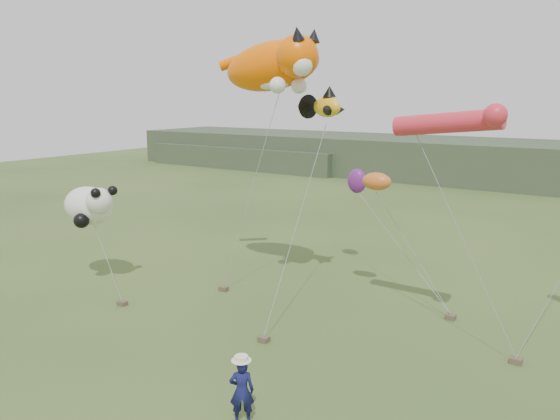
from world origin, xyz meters
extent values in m
plane|color=#385123|center=(0.00, 0.00, 0.00)|extent=(120.00, 120.00, 0.00)
cube|color=#2D3D28|center=(0.00, 45.00, 2.00)|extent=(90.00, 12.00, 4.00)
cube|color=#2D3D28|center=(-30.00, 42.00, 1.25)|extent=(25.00, 8.00, 2.50)
imported|color=#131547|center=(1.43, -1.24, 0.88)|extent=(0.76, 0.71, 1.75)
cube|color=brown|center=(-5.19, 6.09, 0.09)|extent=(0.36, 0.29, 0.19)
cube|color=brown|center=(-0.83, 2.93, 0.09)|extent=(0.36, 0.29, 0.19)
cube|color=brown|center=(6.71, 6.05, 0.09)|extent=(0.36, 0.29, 0.19)
cube|color=brown|center=(-7.51, 2.52, 0.09)|extent=(0.36, 0.29, 0.19)
cube|color=brown|center=(3.95, 8.42, 0.09)|extent=(0.36, 0.29, 0.19)
ellipsoid|color=#FF6200|center=(-3.72, 7.69, 9.48)|extent=(4.62, 2.19, 2.56)
sphere|color=#FF6200|center=(-1.94, 6.80, 9.75)|extent=(1.61, 1.61, 1.61)
cone|color=black|center=(-1.67, 6.35, 10.51)|extent=(0.50, 0.61, 0.60)
cone|color=black|center=(-1.49, 7.24, 10.51)|extent=(0.50, 0.58, 0.57)
sphere|color=white|center=(-1.58, 6.53, 9.39)|extent=(0.80, 0.80, 0.80)
ellipsoid|color=white|center=(-3.54, 7.42, 8.77)|extent=(1.57, 0.79, 0.49)
sphere|color=white|center=(-2.47, 6.26, 8.68)|extent=(0.63, 0.63, 0.63)
sphere|color=white|center=(-2.29, 7.51, 8.68)|extent=(0.63, 0.63, 0.63)
cylinder|color=#FF6200|center=(-6.04, 8.41, 9.84)|extent=(1.66, 1.22, 0.97)
ellipsoid|color=yellow|center=(-1.46, 8.29, 7.85)|extent=(1.69, 1.21, 0.85)
cone|color=black|center=(-2.78, 8.62, 7.85)|extent=(1.09, 1.21, 0.99)
cone|color=black|center=(-1.35, 8.29, 8.46)|extent=(0.55, 0.55, 0.44)
cone|color=black|center=(-1.13, 7.74, 7.74)|extent=(0.58, 0.62, 0.44)
cone|color=black|center=(-1.13, 8.84, 7.74)|extent=(0.58, 0.62, 0.44)
cylinder|color=red|center=(3.89, 6.64, 7.42)|extent=(3.65, 0.93, 1.00)
sphere|color=red|center=(5.50, 6.07, 7.70)|extent=(0.71, 0.71, 0.71)
ellipsoid|color=white|center=(-11.01, 3.85, 3.50)|extent=(2.56, 1.71, 1.71)
sphere|color=white|center=(-9.87, 3.56, 3.88)|extent=(1.14, 1.14, 1.14)
sphere|color=black|center=(-9.58, 3.18, 4.31)|extent=(0.42, 0.42, 0.42)
sphere|color=black|center=(-9.49, 3.99, 4.31)|extent=(0.42, 0.42, 0.42)
sphere|color=black|center=(-10.53, 3.09, 3.03)|extent=(0.66, 0.66, 0.66)
sphere|color=black|center=(-11.77, 4.13, 3.12)|extent=(0.66, 0.66, 0.66)
ellipsoid|color=#D36424|center=(0.56, 8.86, 4.93)|extent=(1.22, 0.71, 0.71)
ellipsoid|color=#641D75|center=(-1.91, 12.24, 4.31)|extent=(0.95, 0.63, 1.16)
camera|label=1|loc=(9.25, -11.29, 8.23)|focal=35.00mm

